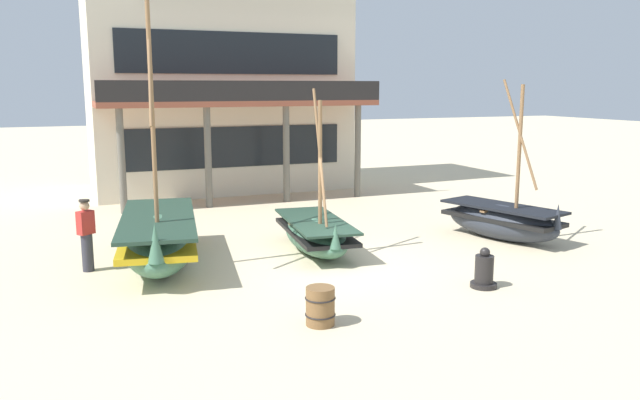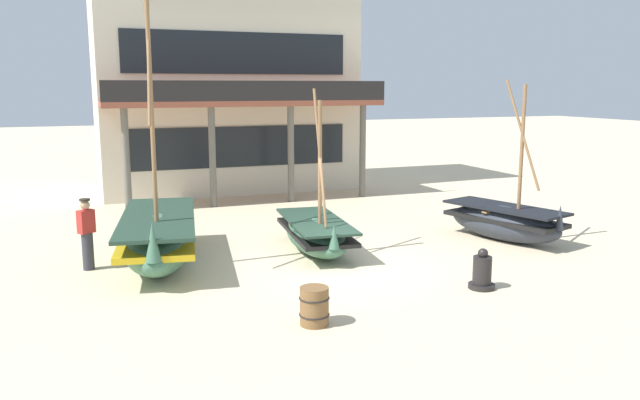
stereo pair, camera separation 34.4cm
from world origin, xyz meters
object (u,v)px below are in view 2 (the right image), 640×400
at_px(fishing_boat_centre_large, 159,237).
at_px(wooden_barrel, 314,306).
at_px(capstan_winch, 482,273).
at_px(fisherman_by_hull, 87,235).
at_px(fishing_boat_far_right, 505,221).
at_px(fishing_boat_near_left, 316,234).
at_px(harbor_building_main, 223,57).

distance_m(fishing_boat_centre_large, wooden_barrel, 5.55).
distance_m(capstan_winch, wooden_barrel, 4.10).
distance_m(fishing_boat_centre_large, fisherman_by_hull, 1.63).
bearing_deg(fishing_boat_far_right, fishing_boat_near_left, 171.82).
bearing_deg(harbor_building_main, capstan_winch, -83.12).
distance_m(capstan_winch, harbor_building_main, 16.55).
distance_m(fishing_boat_near_left, capstan_winch, 4.70).
height_order(fishing_boat_centre_large, capstan_winch, fishing_boat_centre_large).
relative_size(fishing_boat_centre_large, wooden_barrel, 10.18).
distance_m(fisherman_by_hull, harbor_building_main, 13.36).
height_order(fishing_boat_centre_large, harbor_building_main, harbor_building_main).
distance_m(wooden_barrel, harbor_building_main, 17.21).
height_order(fishing_boat_centre_large, wooden_barrel, fishing_boat_centre_large).
bearing_deg(capstan_winch, harbor_building_main, 96.88).
relative_size(fishing_boat_near_left, fisherman_by_hull, 2.48).
bearing_deg(fishing_boat_far_right, wooden_barrel, -150.58).
xyz_separation_m(fishing_boat_near_left, wooden_barrel, (-1.87, -4.83, -0.12)).
xyz_separation_m(fishing_boat_near_left, fisherman_by_hull, (-5.55, 0.36, 0.36)).
bearing_deg(fishing_boat_near_left, capstan_winch, -62.42).
xyz_separation_m(fishing_boat_far_right, harbor_building_main, (-5.04, 12.24, 4.88)).
bearing_deg(fishing_boat_centre_large, capstan_winch, -36.33).
xyz_separation_m(fishing_boat_centre_large, harbor_building_main, (4.22, 11.15, 4.76)).
xyz_separation_m(capstan_winch, wooden_barrel, (-4.05, -0.66, 0.01)).
relative_size(fishing_boat_far_right, harbor_building_main, 0.41).
relative_size(fishing_boat_centre_large, fishing_boat_far_right, 1.61).
distance_m(fishing_boat_centre_large, harbor_building_main, 12.83).
xyz_separation_m(fishing_boat_far_right, fisherman_by_hull, (-10.87, 1.13, 0.29)).
relative_size(fishing_boat_far_right, wooden_barrel, 6.31).
bearing_deg(harbor_building_main, fishing_boat_far_right, -67.63).
relative_size(fishing_boat_far_right, fisherman_by_hull, 2.62).
xyz_separation_m(fisherman_by_hull, wooden_barrel, (3.67, -5.19, -0.48)).
distance_m(fishing_boat_far_right, fisherman_by_hull, 10.94).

